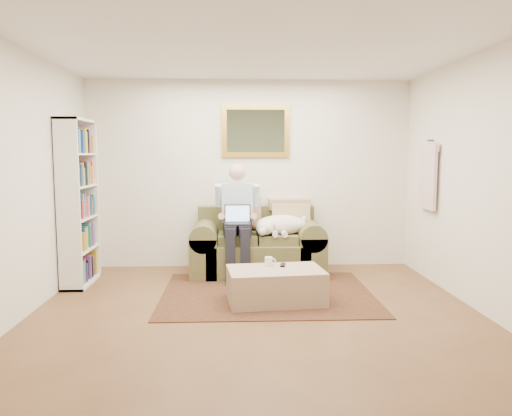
{
  "coord_description": "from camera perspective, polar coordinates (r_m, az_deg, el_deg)",
  "views": [
    {
      "loc": [
        -0.21,
        -4.49,
        1.59
      ],
      "look_at": [
        0.05,
        1.35,
        0.95
      ],
      "focal_mm": 35.0,
      "sensor_mm": 36.0,
      "label": 1
    }
  ],
  "objects": [
    {
      "name": "wall_mirror",
      "position": [
        6.97,
        -0.04,
        8.8
      ],
      "size": [
        0.94,
        0.04,
        0.72
      ],
      "color": "gold",
      "rests_on": "room_shell"
    },
    {
      "name": "bookshelf",
      "position": [
        6.4,
        -19.67,
        0.6
      ],
      "size": [
        0.28,
        0.8,
        2.0
      ],
      "primitive_type": null,
      "color": "white",
      "rests_on": "room_shell"
    },
    {
      "name": "laptop",
      "position": [
        6.34,
        -2.12,
        -1.25
      ],
      "size": [
        0.34,
        0.27,
        0.24
      ],
      "color": "black",
      "rests_on": "seated_man"
    },
    {
      "name": "seated_man",
      "position": [
        6.42,
        -2.12,
        -1.48
      ],
      "size": [
        0.57,
        0.81,
        1.45
      ],
      "primitive_type": null,
      "color": "#8CB3D8",
      "rests_on": "sofa"
    },
    {
      "name": "coffee_mug",
      "position": [
        5.48,
        1.45,
        -6.13
      ],
      "size": [
        0.08,
        0.08,
        0.1
      ],
      "primitive_type": "cylinder",
      "color": "white",
      "rests_on": "ottoman"
    },
    {
      "name": "sofa",
      "position": [
        6.65,
        0.13,
        -4.95
      ],
      "size": [
        1.73,
        0.88,
        1.04
      ],
      "color": "brown",
      "rests_on": "room_shell"
    },
    {
      "name": "rug",
      "position": [
        5.76,
        1.28,
        -9.73
      ],
      "size": [
        2.37,
        1.9,
        0.01
      ],
      "primitive_type": "cube",
      "rotation": [
        0.0,
        0.0,
        -0.0
      ],
      "color": "#301E13",
      "rests_on": "room_shell"
    },
    {
      "name": "room_shell",
      "position": [
        4.85,
        -0.01,
        2.83
      ],
      "size": [
        4.51,
        5.0,
        2.61
      ],
      "color": "brown",
      "rests_on": "ground"
    },
    {
      "name": "tv_remote",
      "position": [
        5.5,
        3.08,
        -6.52
      ],
      "size": [
        0.07,
        0.16,
        0.02
      ],
      "primitive_type": "cube",
      "rotation": [
        0.0,
        0.0,
        -0.17
      ],
      "color": "black",
      "rests_on": "ottoman"
    },
    {
      "name": "hanging_shirt",
      "position": [
        6.55,
        19.04,
        3.81
      ],
      "size": [
        0.06,
        0.52,
        0.9
      ],
      "primitive_type": null,
      "color": "beige",
      "rests_on": "room_shell"
    },
    {
      "name": "sleeping_dog",
      "position": [
        6.52,
        2.89,
        -1.94
      ],
      "size": [
        0.71,
        0.45,
        0.26
      ],
      "primitive_type": null,
      "color": "white",
      "rests_on": "sofa"
    },
    {
      "name": "ottoman",
      "position": [
        5.4,
        2.24,
        -8.87
      ],
      "size": [
        1.06,
        0.74,
        0.36
      ],
      "primitive_type": "cube",
      "rotation": [
        0.0,
        0.0,
        0.11
      ],
      "color": "tan",
      "rests_on": "room_shell"
    }
  ]
}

